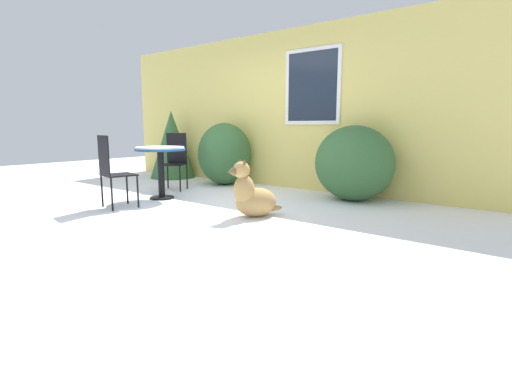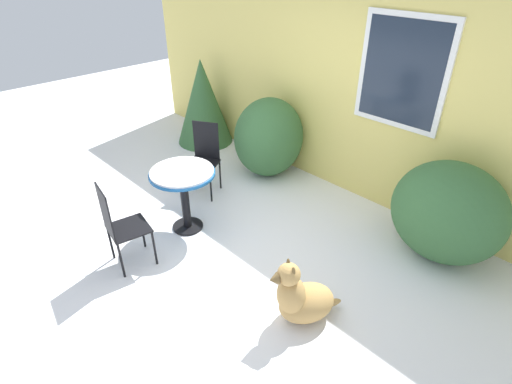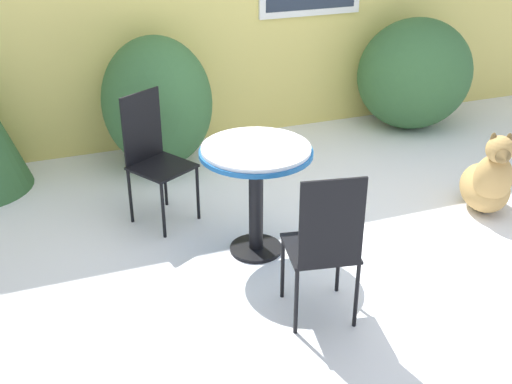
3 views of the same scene
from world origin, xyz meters
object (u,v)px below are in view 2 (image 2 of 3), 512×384
(patio_chair_near_table, at_px, (204,156))
(dog, at_px, (301,298))
(patio_table, at_px, (183,182))
(patio_chair_far_side, at_px, (120,224))

(patio_chair_near_table, bearing_deg, dog, -48.45)
(patio_chair_near_table, height_order, dog, patio_chair_near_table)
(patio_table, bearing_deg, patio_chair_far_side, -84.06)
(patio_table, xyz_separation_m, patio_chair_far_side, (0.09, -0.85, -0.11))
(patio_chair_near_table, distance_m, dog, 2.52)
(patio_chair_near_table, bearing_deg, patio_chair_far_side, -98.34)
(patio_table, distance_m, dog, 1.89)
(patio_chair_near_table, xyz_separation_m, patio_chair_far_side, (0.62, -1.55, 0.00))
(patio_table, relative_size, patio_chair_far_side, 0.81)
(patio_table, height_order, patio_chair_near_table, patio_chair_near_table)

